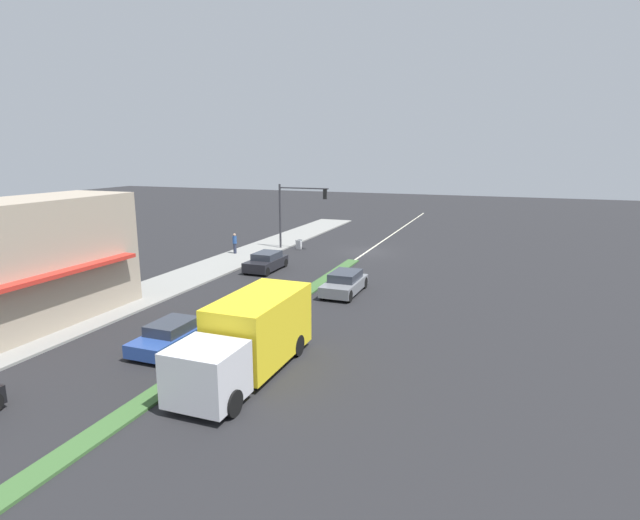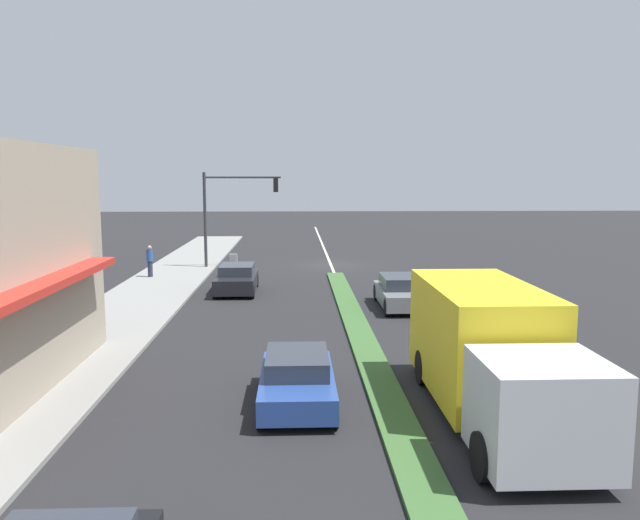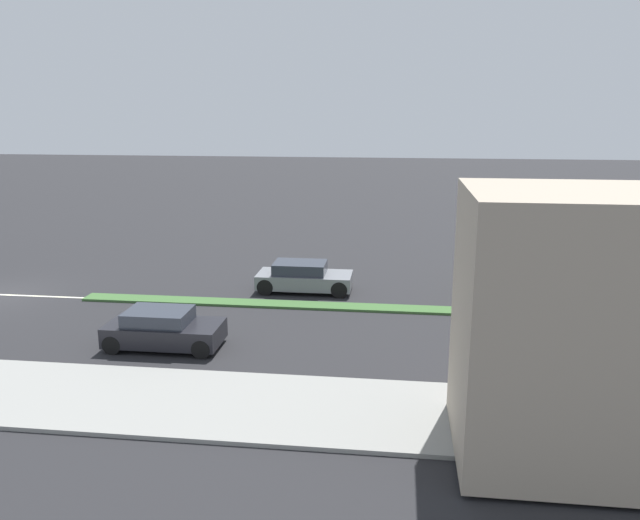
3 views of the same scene
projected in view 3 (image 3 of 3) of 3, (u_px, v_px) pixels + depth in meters
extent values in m
plane|color=#232326|center=(416.00, 311.00, 25.08)|extent=(160.00, 160.00, 0.00)
cube|color=gray|center=(444.00, 417.00, 16.33)|extent=(4.00, 73.00, 0.12)
cube|color=beige|center=(1.00, 295.00, 27.23)|extent=(0.16, 60.00, 0.01)
cube|color=yellow|center=(563.00, 264.00, 26.10)|extent=(2.40, 5.10, 2.60)
cylinder|color=black|center=(525.00, 282.00, 27.55)|extent=(0.28, 0.90, 0.90)
cylinder|color=black|center=(535.00, 296.00, 25.47)|extent=(0.28, 0.90, 0.90)
cube|color=slate|center=(305.00, 280.00, 27.66)|extent=(1.84, 4.16, 0.62)
cube|color=#2D333D|center=(300.00, 268.00, 27.55)|extent=(1.57, 2.29, 0.50)
cylinder|color=black|center=(343.00, 280.00, 28.30)|extent=(0.22, 0.71, 0.71)
cylinder|color=black|center=(339.00, 290.00, 26.71)|extent=(0.22, 0.71, 0.71)
cylinder|color=black|center=(273.00, 277.00, 28.68)|extent=(0.22, 0.71, 0.71)
cylinder|color=black|center=(265.00, 287.00, 27.10)|extent=(0.22, 0.71, 0.71)
cube|color=black|center=(165.00, 333.00, 21.17)|extent=(1.83, 3.87, 0.68)
cube|color=#2D333D|center=(158.00, 316.00, 21.05)|extent=(1.55, 2.13, 0.46)
cylinder|color=black|center=(216.00, 332.00, 21.81)|extent=(0.22, 0.63, 0.63)
cylinder|color=black|center=(201.00, 349.00, 20.25)|extent=(0.22, 0.63, 0.63)
cylinder|color=black|center=(132.00, 328.00, 22.18)|extent=(0.22, 0.63, 0.63)
cylinder|color=black|center=(112.00, 345.00, 20.61)|extent=(0.22, 0.63, 0.63)
cube|color=#284793|center=(593.00, 324.00, 22.11)|extent=(1.75, 3.81, 0.57)
cube|color=#2D333D|center=(589.00, 310.00, 22.01)|extent=(1.49, 2.09, 0.45)
cylinder|color=black|center=(629.00, 322.00, 22.71)|extent=(0.22, 0.67, 0.67)
cylinder|color=black|center=(545.00, 319.00, 23.06)|extent=(0.22, 0.67, 0.67)
cylinder|color=black|center=(555.00, 334.00, 21.57)|extent=(0.22, 0.67, 0.67)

